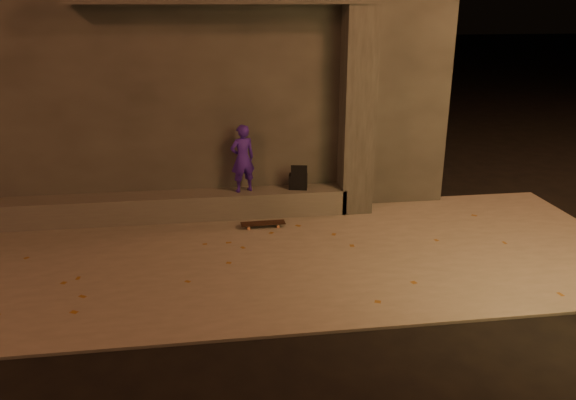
{
  "coord_description": "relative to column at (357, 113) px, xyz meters",
  "views": [
    {
      "loc": [
        -0.87,
        -5.75,
        3.68
      ],
      "look_at": [
        0.23,
        2.0,
        0.91
      ],
      "focal_mm": 35.0,
      "sensor_mm": 36.0,
      "label": 1
    }
  ],
  "objects": [
    {
      "name": "ground",
      "position": [
        -1.7,
        -3.75,
        -1.84
      ],
      "size": [
        120.0,
        120.0,
        0.0
      ],
      "primitive_type": "plane",
      "color": "black",
      "rests_on": "ground"
    },
    {
      "name": "sidewalk",
      "position": [
        -1.7,
        -1.75,
        -1.82
      ],
      "size": [
        11.0,
        4.4,
        0.04
      ],
      "primitive_type": "cube",
      "color": "#646058",
      "rests_on": "ground"
    },
    {
      "name": "building",
      "position": [
        -2.7,
        2.74,
        0.77
      ],
      "size": [
        9.0,
        5.1,
        5.22
      ],
      "color": "#33312E",
      "rests_on": "ground"
    },
    {
      "name": "ledge",
      "position": [
        -3.2,
        0.0,
        -1.58
      ],
      "size": [
        6.0,
        0.55,
        0.45
      ],
      "primitive_type": "cube",
      "color": "#54524C",
      "rests_on": "sidewalk"
    },
    {
      "name": "column",
      "position": [
        0.0,
        0.0,
        0.0
      ],
      "size": [
        0.55,
        0.55,
        3.6
      ],
      "primitive_type": "cube",
      "color": "#33312E",
      "rests_on": "sidewalk"
    },
    {
      "name": "skateboarder",
      "position": [
        -2.03,
        0.0,
        -0.75
      ],
      "size": [
        0.5,
        0.4,
        1.2
      ],
      "primitive_type": "imported",
      "rotation": [
        0.0,
        0.0,
        3.44
      ],
      "color": "#37179B",
      "rests_on": "ledge"
    },
    {
      "name": "backpack",
      "position": [
        -1.04,
        0.0,
        -1.19
      ],
      "size": [
        0.36,
        0.28,
        0.46
      ],
      "rotation": [
        0.0,
        0.0,
        -0.23
      ],
      "color": "black",
      "rests_on": "ledge"
    },
    {
      "name": "skateboard",
      "position": [
        -1.75,
        -0.65,
        -1.73
      ],
      "size": [
        0.76,
        0.21,
        0.08
      ],
      "rotation": [
        0.0,
        0.0,
        0.03
      ],
      "color": "black",
      "rests_on": "sidewalk"
    }
  ]
}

